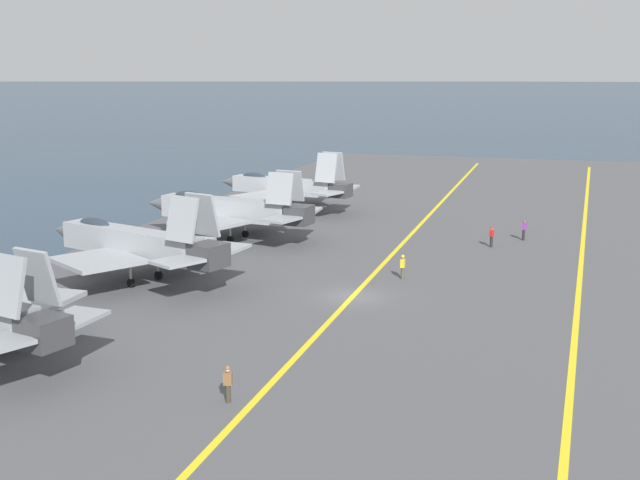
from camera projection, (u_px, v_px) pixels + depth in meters
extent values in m
plane|color=#23384C|center=(353.00, 302.00, 51.65)|extent=(2000.00, 2000.00, 0.00)
cube|color=#4C4C4F|center=(353.00, 299.00, 51.61)|extent=(173.31, 50.05, 0.40)
cube|color=yellow|center=(577.00, 315.00, 47.69)|extent=(155.89, 5.86, 0.01)
cube|color=yellow|center=(353.00, 296.00, 51.57)|extent=(155.98, 0.36, 0.01)
cube|color=#38383A|center=(44.00, 332.00, 36.42)|extent=(2.33, 2.29, 1.42)
cube|color=gray|center=(17.00, 303.00, 42.87)|extent=(5.67, 5.03, 0.28)
cube|color=gray|center=(6.00, 285.00, 35.85)|extent=(1.38, 2.33, 2.74)
cube|color=gray|center=(37.00, 277.00, 37.32)|extent=(1.38, 2.33, 2.74)
cube|color=gray|center=(75.00, 318.00, 38.53)|extent=(2.96, 2.39, 0.20)
cube|color=#93999E|center=(131.00, 242.00, 54.80)|extent=(5.34, 11.95, 1.81)
cone|color=#5B5E60|center=(65.00, 231.00, 58.63)|extent=(2.32, 2.68, 1.72)
cube|color=#38383A|center=(209.00, 255.00, 50.88)|extent=(2.57, 2.48, 1.54)
ellipsoid|color=#232D38|center=(95.00, 224.00, 56.62)|extent=(1.83, 3.08, 1.00)
cube|color=#93999E|center=(98.00, 260.00, 52.08)|extent=(6.68, 6.85, 0.28)
cube|color=#93999E|center=(169.00, 243.00, 57.31)|extent=(4.97, 5.45, 0.28)
cube|color=#93999E|center=(182.00, 219.00, 50.33)|extent=(1.54, 2.43, 2.86)
cube|color=#93999E|center=(203.00, 215.00, 51.87)|extent=(1.54, 2.43, 2.86)
cube|color=#93999E|center=(178.00, 261.00, 49.28)|extent=(3.53, 3.30, 0.20)
cube|color=#93999E|center=(227.00, 248.00, 53.01)|extent=(3.07, 2.61, 0.20)
cylinder|color=#B2B2B7|center=(89.00, 259.00, 57.63)|extent=(0.16, 0.16, 1.84)
cylinder|color=black|center=(90.00, 268.00, 57.76)|extent=(0.39, 0.64, 0.60)
cylinder|color=#B2B2B7|center=(131.00, 274.00, 53.49)|extent=(0.16, 0.16, 1.84)
cylinder|color=black|center=(131.00, 283.00, 53.61)|extent=(0.39, 0.64, 0.60)
cylinder|color=#B2B2B7|center=(158.00, 267.00, 55.54)|extent=(0.16, 0.16, 1.84)
cylinder|color=black|center=(158.00, 275.00, 55.66)|extent=(0.39, 0.64, 0.60)
cube|color=#93999E|center=(225.00, 209.00, 68.53)|extent=(3.36, 11.98, 1.83)
cone|color=#5B5E60|center=(158.00, 204.00, 71.29)|extent=(2.01, 2.45, 1.73)
cube|color=#38383A|center=(299.00, 215.00, 65.70)|extent=(2.33, 2.18, 1.55)
ellipsoid|color=#232D38|center=(189.00, 196.00, 69.79)|extent=(1.37, 2.99, 1.00)
cube|color=#93999E|center=(209.00, 223.00, 65.58)|extent=(6.25, 6.49, 0.28)
cube|color=#93999E|center=(248.00, 210.00, 71.40)|extent=(5.24, 5.62, 0.28)
cube|color=#93999E|center=(280.00, 189.00, 64.89)|extent=(1.12, 2.33, 2.60)
cube|color=#93999E|center=(290.00, 186.00, 66.60)|extent=(1.12, 2.33, 2.60)
cube|color=#93999E|center=(281.00, 219.00, 63.83)|extent=(3.34, 2.98, 0.20)
cube|color=#93999E|center=(306.00, 210.00, 67.95)|extent=(2.89, 2.36, 0.20)
cylinder|color=#B2B2B7|center=(183.00, 225.00, 70.66)|extent=(0.16, 0.16, 1.71)
cylinder|color=black|center=(183.00, 231.00, 70.78)|extent=(0.30, 0.62, 0.60)
cylinder|color=#B2B2B7|center=(230.00, 233.00, 67.27)|extent=(0.16, 0.16, 1.71)
cylinder|color=black|center=(230.00, 239.00, 67.39)|extent=(0.30, 0.62, 0.60)
cylinder|color=#B2B2B7|center=(245.00, 228.00, 69.55)|extent=(0.16, 0.16, 1.71)
cylinder|color=black|center=(245.00, 234.00, 69.67)|extent=(0.30, 0.62, 0.60)
cube|color=#9EA3A8|center=(283.00, 186.00, 82.34)|extent=(3.66, 11.35, 1.59)
cone|color=#5B5E60|center=(229.00, 182.00, 85.28)|extent=(1.88, 2.37, 1.51)
cube|color=#38383A|center=(341.00, 190.00, 79.32)|extent=(2.14, 2.13, 1.35)
ellipsoid|color=#232D38|center=(254.00, 177.00, 83.72)|extent=(1.37, 2.85, 0.88)
cube|color=#9EA3A8|center=(267.00, 196.00, 79.04)|extent=(7.36, 6.87, 0.28)
cube|color=#9EA3A8|center=(303.00, 187.00, 85.51)|extent=(6.13, 5.19, 0.28)
cube|color=#9EA3A8|center=(326.00, 168.00, 78.67)|extent=(1.28, 2.26, 2.87)
cube|color=#9EA3A8|center=(334.00, 166.00, 80.13)|extent=(1.28, 2.26, 2.87)
cube|color=#9EA3A8|center=(327.00, 193.00, 77.62)|extent=(3.37, 2.98, 0.20)
cube|color=#9EA3A8|center=(346.00, 187.00, 81.43)|extent=(2.83, 2.16, 0.20)
cylinder|color=#B2B2B7|center=(248.00, 199.00, 84.58)|extent=(0.16, 0.16, 1.79)
cylinder|color=black|center=(249.00, 205.00, 84.70)|extent=(0.33, 0.63, 0.60)
cylinder|color=#B2B2B7|center=(287.00, 205.00, 81.21)|extent=(0.16, 0.16, 1.79)
cylinder|color=black|center=(287.00, 210.00, 81.33)|extent=(0.33, 0.63, 0.60)
cylinder|color=#B2B2B7|center=(298.00, 201.00, 83.14)|extent=(0.16, 0.16, 1.79)
cylinder|color=black|center=(298.00, 207.00, 83.27)|extent=(0.33, 0.63, 0.60)
cylinder|color=#232328|center=(491.00, 242.00, 65.81)|extent=(0.24, 0.24, 0.89)
cube|color=red|center=(492.00, 233.00, 65.66)|extent=(0.45, 0.38, 0.52)
sphere|color=tan|center=(492.00, 229.00, 65.58)|extent=(0.22, 0.22, 0.22)
sphere|color=red|center=(492.00, 228.00, 65.56)|extent=(0.24, 0.24, 0.24)
cylinder|color=#232328|center=(524.00, 235.00, 68.45)|extent=(0.24, 0.24, 0.91)
cube|color=purple|center=(524.00, 227.00, 68.29)|extent=(0.32, 0.42, 0.57)
sphere|color=#9E7051|center=(524.00, 222.00, 68.21)|extent=(0.22, 0.22, 0.22)
sphere|color=purple|center=(524.00, 221.00, 68.20)|extent=(0.24, 0.24, 0.24)
cylinder|color=#383328|center=(228.00, 393.00, 35.11)|extent=(0.24, 0.24, 0.80)
cube|color=brown|center=(228.00, 379.00, 34.97)|extent=(0.32, 0.42, 0.58)
sphere|color=beige|center=(228.00, 370.00, 34.88)|extent=(0.22, 0.22, 0.22)
sphere|color=brown|center=(228.00, 368.00, 34.87)|extent=(0.24, 0.24, 0.24)
cylinder|color=#4C473D|center=(402.00, 273.00, 55.80)|extent=(0.24, 0.24, 0.81)
cube|color=yellow|center=(403.00, 263.00, 55.65)|extent=(0.40, 0.29, 0.60)
sphere|color=#9E7051|center=(403.00, 257.00, 55.56)|extent=(0.22, 0.22, 0.22)
sphere|color=yellow|center=(403.00, 256.00, 55.55)|extent=(0.24, 0.24, 0.24)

